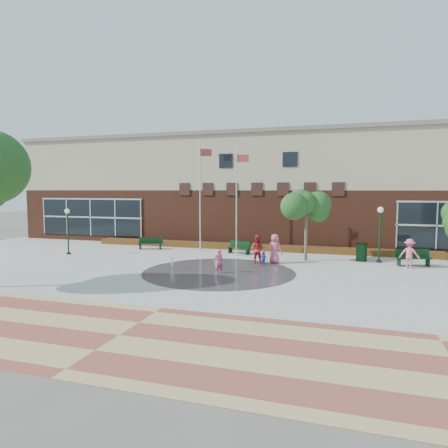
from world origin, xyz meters
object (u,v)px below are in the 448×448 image
(flagpole_right, at_px, (237,196))
(bench_left, at_px, (150,245))
(flagpole_left, at_px, (201,192))
(trash_can, at_px, (362,252))
(child_splash, at_px, (219,261))

(flagpole_right, height_order, bench_left, flagpole_right)
(flagpole_right, xyz_separation_m, bench_left, (-7.04, 0.60, -3.81))
(flagpole_left, height_order, trash_can, flagpole_left)
(trash_can, bearing_deg, bench_left, 177.96)
(flagpole_left, relative_size, trash_can, 6.80)
(trash_can, bearing_deg, flagpole_left, 177.02)
(trash_can, relative_size, child_splash, 0.87)
(flagpole_right, bearing_deg, trash_can, -10.00)
(flagpole_right, bearing_deg, flagpole_left, 157.22)
(flagpole_left, bearing_deg, flagpole_right, -36.35)
(bench_left, relative_size, trash_can, 1.65)
(trash_can, bearing_deg, flagpole_right, -179.57)
(flagpole_left, height_order, flagpole_right, flagpole_left)
(bench_left, relative_size, child_splash, 1.44)
(bench_left, bearing_deg, child_splash, -55.96)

